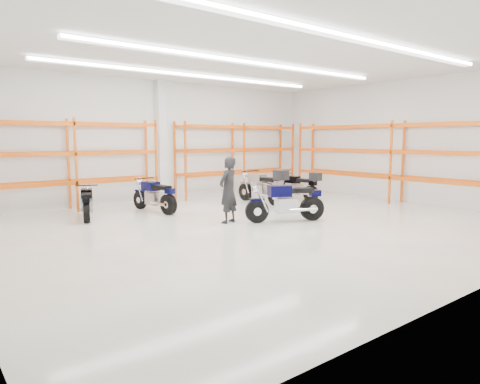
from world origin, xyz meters
TOP-DOWN VIEW (x-y plane):
  - ground at (0.00, 0.00)m, footprint 14.00×14.00m
  - room_shell at (0.00, 0.03)m, footprint 14.02×12.02m
  - motorcycle_main at (0.84, -0.20)m, footprint 2.20×1.14m
  - motorcycle_back_a at (-3.56, 3.70)m, footprint 0.89×1.87m
  - motorcycle_back_b at (-1.43, 3.55)m, footprint 0.72×2.17m
  - motorcycle_back_c at (2.49, 2.76)m, footprint 0.78×2.46m
  - motorcycle_back_d at (4.14, 2.62)m, footprint 0.71×2.12m
  - standing_man at (-0.62, 0.71)m, footprint 0.78×0.65m
  - structural_column at (0.00, 5.82)m, footprint 0.32×0.32m
  - pallet_racking_back_left at (-3.40, 5.48)m, footprint 5.67×0.87m
  - pallet_racking_back_right at (3.40, 5.48)m, footprint 5.67×0.87m
  - pallet_racking_side at (6.48, 0.00)m, footprint 0.87×9.07m

SIDE VIEW (x-z plane):
  - ground at x=0.00m, z-range 0.00..0.00m
  - motorcycle_back_a at x=-3.56m, z-range -0.03..0.92m
  - motorcycle_back_b at x=-1.43m, z-range -0.03..1.04m
  - motorcycle_back_d at x=4.14m, z-range -0.02..1.07m
  - motorcycle_main at x=0.84m, z-range -0.04..1.11m
  - motorcycle_back_c at x=2.49m, z-range -0.03..1.24m
  - standing_man at x=-0.62m, z-range 0.00..1.84m
  - pallet_racking_back_left at x=-3.40m, z-range 0.29..3.29m
  - pallet_racking_back_right at x=3.40m, z-range 0.29..3.29m
  - pallet_racking_side at x=6.48m, z-range 0.31..3.31m
  - structural_column at x=0.00m, z-range 0.00..4.50m
  - room_shell at x=0.00m, z-range 1.03..5.54m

